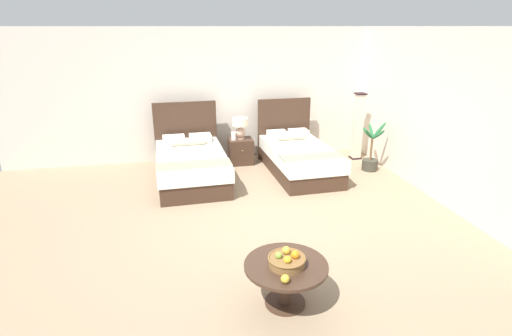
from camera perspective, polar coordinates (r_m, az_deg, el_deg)
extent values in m
cube|color=#947C60|center=(5.99, 1.81, -7.40)|extent=(9.45, 9.96, 0.02)
cube|color=beige|center=(8.57, -3.07, 10.52)|extent=(9.45, 0.12, 2.71)
cube|color=beige|center=(7.11, 24.91, 6.83)|extent=(0.12, 5.56, 2.71)
cube|color=#3F2A1E|center=(7.42, -9.18, -0.77)|extent=(1.26, 2.11, 0.31)
cube|color=white|center=(7.33, -9.30, 1.22)|extent=(1.30, 2.15, 0.23)
cube|color=#3F2A1E|center=(8.29, -10.01, 4.91)|extent=(1.26, 0.11, 1.29)
cube|color=white|center=(8.01, -11.70, 4.04)|extent=(0.44, 0.32, 0.14)
cube|color=white|center=(8.04, -7.99, 4.32)|extent=(0.44, 0.32, 0.14)
cylinder|color=beige|center=(7.79, -9.71, 3.76)|extent=(0.65, 0.17, 0.15)
cube|color=gray|center=(6.68, -8.88, 0.51)|extent=(1.26, 0.47, 0.01)
cube|color=#3F2A1E|center=(7.77, 6.25, 0.25)|extent=(1.13, 2.08, 0.30)
cube|color=white|center=(7.68, 6.32, 2.14)|extent=(1.18, 2.12, 0.24)
cube|color=#3F2A1E|center=(8.58, 4.00, 5.65)|extent=(1.14, 0.10, 1.29)
cube|color=white|center=(8.25, 3.05, 4.85)|extent=(0.39, 0.31, 0.14)
cube|color=white|center=(8.40, 6.12, 5.02)|extent=(0.39, 0.31, 0.14)
cylinder|color=beige|center=(8.10, 5.13, 4.55)|extent=(0.59, 0.17, 0.15)
cube|color=gray|center=(7.10, 8.03, 1.66)|extent=(1.13, 0.42, 0.01)
cube|color=#3F2A1E|center=(8.29, -2.20, 2.44)|extent=(0.49, 0.44, 0.52)
sphere|color=tan|center=(8.05, -1.94, 2.49)|extent=(0.02, 0.02, 0.02)
cylinder|color=#CDA38B|center=(8.23, -2.25, 4.29)|extent=(0.17, 0.17, 0.02)
ellipsoid|color=#CDA38B|center=(8.20, -2.26, 5.09)|extent=(0.21, 0.21, 0.22)
cylinder|color=#99844C|center=(8.17, -2.27, 5.96)|extent=(0.02, 0.02, 0.04)
cylinder|color=beige|center=(8.15, -2.28, 6.62)|extent=(0.33, 0.33, 0.15)
cylinder|color=silver|center=(8.14, -3.21, 4.55)|extent=(0.11, 0.11, 0.15)
torus|color=silver|center=(8.12, -3.22, 5.10)|extent=(0.10, 0.10, 0.01)
cylinder|color=#3F2A1E|center=(4.37, 4.17, -18.62)|extent=(0.42, 0.42, 0.02)
cylinder|color=#3F2A1E|center=(4.24, 4.24, -16.43)|extent=(0.13, 0.13, 0.44)
cylinder|color=#3F2A1E|center=(4.11, 4.33, -13.76)|extent=(0.85, 0.85, 0.04)
cylinder|color=brown|center=(4.05, 4.42, -13.23)|extent=(0.36, 0.36, 0.09)
torus|color=brown|center=(4.03, 4.43, -12.71)|extent=(0.38, 0.38, 0.02)
sphere|color=gold|center=(3.94, 4.53, -12.95)|extent=(0.07, 0.07, 0.07)
sphere|color=orange|center=(4.02, 5.62, -12.24)|extent=(0.09, 0.09, 0.09)
sphere|color=gold|center=(4.08, 4.36, -11.68)|extent=(0.08, 0.08, 0.08)
sphere|color=#80AE3D|center=(4.01, 3.26, -12.37)|extent=(0.07, 0.07, 0.07)
sphere|color=gold|center=(3.82, 4.20, -15.56)|extent=(0.08, 0.08, 0.08)
cube|color=black|center=(8.94, 13.99, 1.48)|extent=(0.22, 0.22, 0.03)
cube|color=beige|center=(8.75, 14.37, 5.80)|extent=(0.18, 0.18, 1.36)
cube|color=black|center=(8.62, 14.76, 10.27)|extent=(0.22, 0.22, 0.02)
cylinder|color=#38362C|center=(8.25, 15.98, 0.43)|extent=(0.31, 0.31, 0.21)
cylinder|color=brown|center=(8.15, 16.19, 2.60)|extent=(0.04, 0.04, 0.44)
ellipsoid|color=#28693B|center=(8.08, 17.23, 5.17)|extent=(0.28, 0.10, 0.36)
ellipsoid|color=#28693B|center=(8.22, 16.18, 5.13)|extent=(0.13, 0.35, 0.29)
ellipsoid|color=#28693B|center=(8.08, 15.67, 4.85)|extent=(0.22, 0.19, 0.26)
ellipsoid|color=#28693B|center=(7.95, 15.89, 4.67)|extent=(0.28, 0.20, 0.28)
ellipsoid|color=#28693B|center=(7.97, 17.17, 4.61)|extent=(0.15, 0.31, 0.29)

